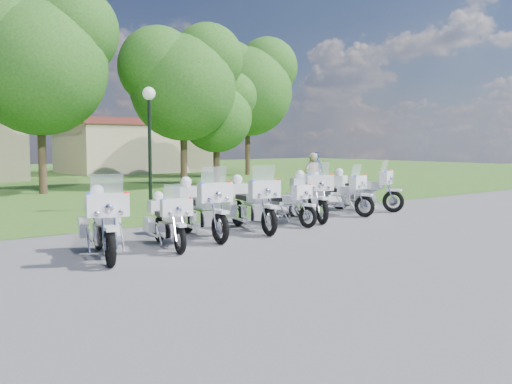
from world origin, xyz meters
TOP-DOWN VIEW (x-y plane):
  - ground at (0.00, 0.00)m, footprint 100.00×100.00m
  - grass_lawn at (0.00, 27.00)m, footprint 100.00×48.00m
  - motorcycle_0 at (-4.79, -0.28)m, footprint 1.30×2.53m
  - motorcycle_1 at (-3.22, -0.15)m, footprint 1.01×2.15m
  - motorcycle_2 at (-1.94, 0.52)m, footprint 1.08×2.64m
  - motorcycle_3 at (-0.26, 0.67)m, footprint 1.19×2.59m
  - motorcycle_4 at (1.09, 0.91)m, footprint 0.91×2.19m
  - motorcycle_5 at (2.43, 1.26)m, footprint 1.51×2.49m
  - motorcycle_6 at (3.91, 1.56)m, footprint 1.21×2.40m
  - motorcycle_7 at (5.42, 1.79)m, footprint 1.53×2.43m
  - lamp_post at (-0.27, 6.27)m, footprint 0.44×0.44m
  - tree_1 at (-1.21, 14.92)m, footprint 7.06×6.02m
  - tree_2 at (6.02, 14.67)m, footprint 6.44×5.50m
  - tree_3 at (8.56, 15.33)m, footprint 4.72×4.02m
  - tree_4 at (15.22, 21.22)m, footprint 7.37×6.29m
  - building_east at (11.00, 30.00)m, footprint 11.44×7.28m
  - bystander_a at (5.79, 4.63)m, footprint 0.76×0.57m
  - bystander_b at (6.64, 5.54)m, footprint 0.89×0.76m
  - bystander_c at (8.02, 6.69)m, footprint 1.21×0.72m

SIDE VIEW (x-z plane):
  - ground at x=0.00m, z-range 0.00..0.00m
  - grass_lawn at x=0.00m, z-range 0.00..0.01m
  - motorcycle_1 at x=-3.22m, z-range -0.12..1.34m
  - motorcycle_4 at x=1.09m, z-range -0.12..1.36m
  - motorcycle_6 at x=3.91m, z-range -0.13..1.51m
  - motorcycle_0 at x=-4.79m, z-range -0.14..1.60m
  - motorcycle_7 at x=5.42m, z-range -0.14..1.61m
  - motorcycle_3 at x=-0.26m, z-range -0.14..1.61m
  - motorcycle_5 at x=2.43m, z-range -0.14..1.63m
  - motorcycle_2 at x=-1.94m, z-range -0.15..1.63m
  - bystander_b at x=6.64m, z-range 0.00..1.60m
  - bystander_a at x=5.79m, z-range 0.00..1.92m
  - bystander_c at x=8.02m, z-range 0.00..1.93m
  - building_east at x=11.00m, z-range 0.02..4.12m
  - lamp_post at x=-0.27m, z-range 1.07..5.27m
  - tree_3 at x=8.56m, z-range 1.01..7.30m
  - tree_2 at x=6.02m, z-range 1.39..9.98m
  - tree_1 at x=-1.21m, z-range 1.52..10.93m
  - tree_4 at x=15.22m, z-range 1.59..11.42m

